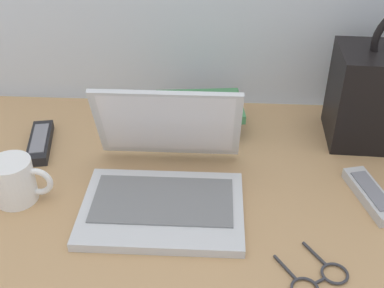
% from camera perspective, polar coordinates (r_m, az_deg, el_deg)
% --- Properties ---
extents(desk, '(1.60, 0.76, 0.03)m').
position_cam_1_polar(desk, '(1.00, 2.80, -6.49)').
color(desk, tan).
rests_on(desk, ground).
extents(laptop, '(0.31, 0.30, 0.21)m').
position_cam_1_polar(laptop, '(0.96, -2.98, -4.06)').
color(laptop, silver).
rests_on(laptop, desk).
extents(coffee_mug, '(0.12, 0.08, 0.09)m').
position_cam_1_polar(coffee_mug, '(1.01, -19.78, -4.10)').
color(coffee_mug, white).
rests_on(coffee_mug, desk).
extents(remote_control_near, '(0.08, 0.17, 0.02)m').
position_cam_1_polar(remote_control_near, '(1.04, 20.44, -5.47)').
color(remote_control_near, '#B7B7B7').
rests_on(remote_control_near, desk).
extents(remote_control_far, '(0.08, 0.17, 0.02)m').
position_cam_1_polar(remote_control_far, '(1.17, -17.15, 0.20)').
color(remote_control_far, black).
rests_on(remote_control_far, desk).
extents(eyeglasses, '(0.13, 0.14, 0.01)m').
position_cam_1_polar(eyeglasses, '(0.86, 14.92, -15.08)').
color(eyeglasses, '#333338').
rests_on(eyeglasses, desk).
extents(book_stack, '(0.22, 0.17, 0.07)m').
position_cam_1_polar(book_stack, '(1.18, 1.04, 3.44)').
color(book_stack, '#334C99').
rests_on(book_stack, desk).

